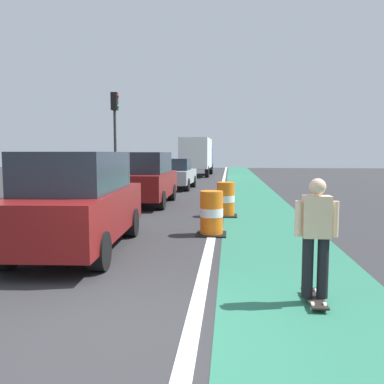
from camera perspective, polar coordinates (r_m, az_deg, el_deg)
ground_plane at (r=4.88m, az=-11.41°, el=-19.01°), size 100.00×100.00×0.00m
bike_lane_strip at (r=16.41m, az=9.07°, el=-1.56°), size 2.50×80.00×0.01m
lane_divider_stripe at (r=16.38m, az=3.82°, el=-1.51°), size 0.20×80.00×0.01m
skateboarder_on_lane at (r=5.64m, az=17.14°, el=-6.04°), size 0.57×0.80×1.69m
parked_suv_nearest at (r=8.62m, az=-15.86°, el=-1.21°), size 2.10×4.69×2.04m
parked_suv_second at (r=15.83m, az=-6.55°, el=1.97°), size 1.94×4.61×2.04m
parked_sedan_third at (r=22.47m, az=-2.37°, el=2.54°), size 2.06×4.18×1.70m
traffic_barrel_front at (r=9.92m, az=2.77°, el=-3.07°), size 0.73×0.73×1.09m
traffic_barrel_mid at (r=12.88m, az=4.77°, el=-1.09°), size 0.73×0.73×1.09m
delivery_truck_down_block at (r=35.23m, az=0.74°, el=5.30°), size 2.48×7.64×3.23m
traffic_light_corner at (r=21.45m, az=-10.83°, el=9.44°), size 0.41×0.32×5.10m
pedestrian_crossing at (r=15.27m, az=-14.30°, el=1.06°), size 0.34×0.20×1.61m
pedestrian_waiting at (r=22.26m, az=-11.03°, el=2.50°), size 0.34×0.20×1.61m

